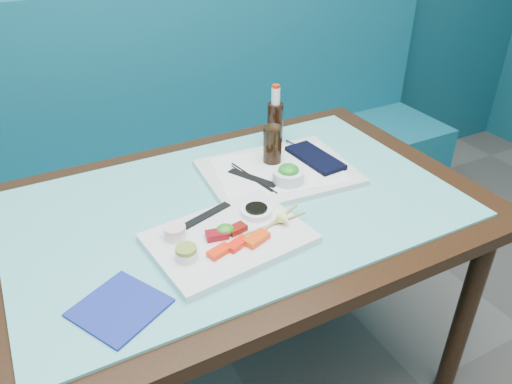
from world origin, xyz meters
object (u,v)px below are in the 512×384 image
dining_table (236,230)px  cola_bottle_body (275,125)px  blue_napkin (120,308)px  serving_tray (278,172)px  sashimi_plate (229,238)px  cola_glass (272,145)px  booth_bench (155,184)px  seaweed_bowl (288,176)px

dining_table → cola_bottle_body: (0.28, 0.26, 0.17)m
cola_bottle_body → blue_napkin: bearing=-142.7°
serving_tray → cola_bottle_body: size_ratio=2.96×
sashimi_plate → cola_glass: (0.29, 0.29, 0.07)m
booth_bench → blue_napkin: 1.22m
booth_bench → serving_tray: bearing=-76.0°
serving_tray → blue_napkin: size_ratio=2.68×
cola_glass → dining_table: bearing=-144.7°
dining_table → sashimi_plate: sashimi_plate is taller
booth_bench → serving_tray: size_ratio=6.74×
serving_tray → booth_bench: bearing=108.3°
blue_napkin → serving_tray: bearing=29.8°
serving_tray → cola_glass: cola_glass is taller
serving_tray → blue_napkin: serving_tray is taller
sashimi_plate → seaweed_bowl: (0.27, 0.16, 0.03)m
booth_bench → seaweed_bowl: bearing=-77.9°
serving_tray → seaweed_bowl: size_ratio=4.79×
booth_bench → cola_bottle_body: size_ratio=19.96×
cola_glass → blue_napkin: bearing=-146.8°
dining_table → sashimi_plate: size_ratio=3.68×
booth_bench → cola_bottle_body: booth_bench is taller
seaweed_bowl → cola_glass: 0.14m
dining_table → cola_bottle_body: bearing=43.5°
seaweed_bowl → dining_table: bearing=-176.8°
blue_napkin → dining_table: bearing=32.2°
sashimi_plate → cola_glass: size_ratio=3.18×
cola_bottle_body → blue_napkin: cola_bottle_body is taller
cola_glass → cola_bottle_body: size_ratio=0.80×
dining_table → cola_bottle_body: size_ratio=9.32×
cola_glass → blue_napkin: 0.71m
cola_bottle_body → dining_table: bearing=-136.5°
cola_glass → sashimi_plate: bearing=-135.1°
cola_bottle_body → blue_napkin: size_ratio=0.91×
cola_glass → cola_bottle_body: cola_bottle_body is taller
seaweed_bowl → cola_glass: (0.02, 0.13, 0.04)m
dining_table → blue_napkin: blue_napkin is taller
booth_bench → blue_napkin: (-0.39, -1.09, 0.39)m
cola_glass → booth_bench: bearing=105.8°
seaweed_bowl → cola_glass: cola_glass is taller
serving_tray → blue_napkin: 0.67m
seaweed_bowl → blue_napkin: seaweed_bowl is taller
serving_tray → cola_bottle_body: 0.21m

